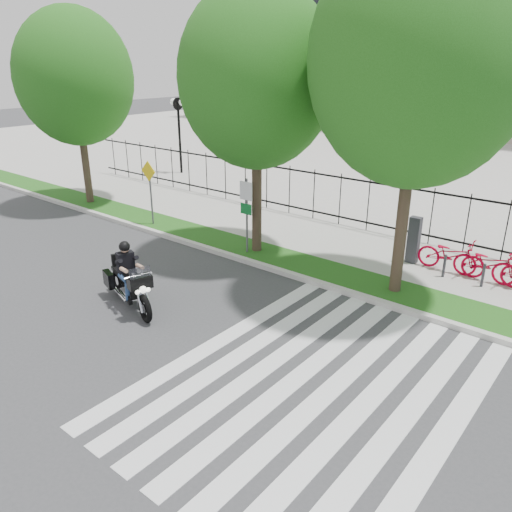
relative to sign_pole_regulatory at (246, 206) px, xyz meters
The scene contains 14 objects.
ground 4.97m from the sign_pole_regulatory, 79.69° to the right, with size 120.00×120.00×0.00m, color #38383B.
curb 1.92m from the sign_pole_regulatory, 29.91° to the right, with size 60.00×0.20×0.15m, color #BAB8AF.
grass_verge 1.90m from the sign_pole_regulatory, 24.03° to the left, with size 60.00×1.50×0.15m, color #1C5114.
sidewalk 3.42m from the sign_pole_regulatory, 73.83° to the left, with size 60.00×3.50×0.15m, color #A29E98.
plaza 20.51m from the sign_pole_regulatory, 87.67° to the left, with size 80.00×34.00×0.10m, color #A29E98.
crosswalk_stripes 7.48m from the sign_pole_regulatory, 38.98° to the right, with size 5.70×8.00×0.01m, color silver, non-canonical shape.
iron_fence 4.73m from the sign_pole_regulatory, 79.79° to the left, with size 30.00×0.06×2.00m, color black, non-canonical shape.
lamp_post_left 13.49m from the sign_pole_regulatory, 146.39° to the left, with size 1.06×0.70×4.25m.
street_tree_0 10.33m from the sign_pole_regulatory, behind, with size 4.85×4.85×8.12m.
street_tree_1 3.95m from the sign_pole_regulatory, 70.24° to the left, with size 4.78×4.78×8.29m.
street_tree_2 6.81m from the sign_pole_regulatory, ahead, with size 5.40×5.40×9.16m.
sign_pole_regulatory is the anchor object (origin of this frame).
sign_pole_warning 4.84m from the sign_pole_regulatory, behind, with size 0.78×0.09×2.49m.
motorcycle_rider 4.84m from the sign_pole_regulatory, 90.74° to the right, with size 2.70×1.33×2.16m.
Camera 1 is at (9.29, -7.37, 6.20)m, focal length 35.00 mm.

